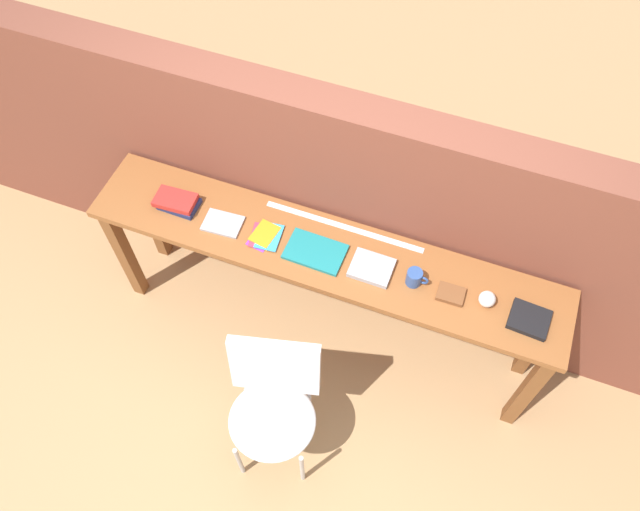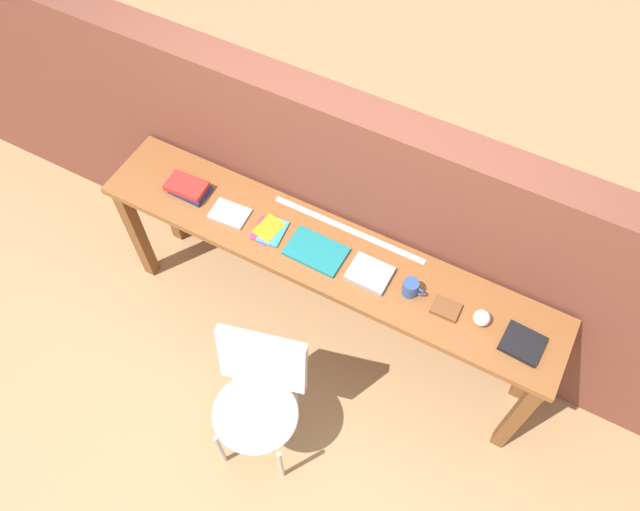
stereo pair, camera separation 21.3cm
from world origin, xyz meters
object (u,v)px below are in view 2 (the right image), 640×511
at_px(sports_ball_small, 482,318).
at_px(book_open_centre, 316,251).
at_px(mug, 411,288).
at_px(book_repair_rightmost, 522,343).
at_px(chair_white_moulded, 258,395).
at_px(magazine_cycling, 230,214).
at_px(pamphlet_pile_colourful, 269,230).
at_px(leather_journal_brown, 446,309).
at_px(book_stack_leftmost, 188,188).

bearing_deg(sports_ball_small, book_open_centre, -178.73).
relative_size(mug, book_repair_rightmost, 0.60).
distance_m(chair_white_moulded, magazine_cycling, 0.94).
bearing_deg(pamphlet_pile_colourful, leather_journal_brown, 0.13).
xyz_separation_m(chair_white_moulded, book_repair_rightmost, (1.04, 0.68, 0.37)).
distance_m(pamphlet_pile_colourful, leather_journal_brown, 0.97).
bearing_deg(chair_white_moulded, book_repair_rightmost, 33.26).
xyz_separation_m(magazine_cycling, book_repair_rightmost, (1.58, 0.00, 0.01)).
bearing_deg(chair_white_moulded, leather_journal_brown, 46.05).
distance_m(book_open_centre, mug, 0.51).
distance_m(chair_white_moulded, pamphlet_pile_colourful, 0.83).
bearing_deg(book_stack_leftmost, magazine_cycling, -5.46).
bearing_deg(leather_journal_brown, book_repair_rightmost, -1.76).
xyz_separation_m(pamphlet_pile_colourful, sports_ball_small, (1.14, 0.02, 0.03)).
height_order(sports_ball_small, book_repair_rightmost, sports_ball_small).
height_order(chair_white_moulded, magazine_cycling, magazine_cycling).
height_order(book_stack_leftmost, book_open_centre, book_stack_leftmost).
xyz_separation_m(magazine_cycling, mug, (1.02, 0.01, 0.04)).
relative_size(mug, leather_journal_brown, 0.85).
relative_size(book_stack_leftmost, pamphlet_pile_colourful, 1.23).
xyz_separation_m(pamphlet_pile_colourful, book_repair_rightmost, (1.35, -0.00, 0.01)).
bearing_deg(magazine_cycling, leather_journal_brown, -3.55).
bearing_deg(mug, book_repair_rightmost, -1.06).
bearing_deg(book_stack_leftmost, pamphlet_pile_colourful, -2.40).
relative_size(book_stack_leftmost, book_repair_rightmost, 1.24).
xyz_separation_m(mug, leather_journal_brown, (0.19, -0.01, -0.03)).
height_order(book_stack_leftmost, mug, mug).
height_order(pamphlet_pile_colourful, mug, mug).
distance_m(leather_journal_brown, book_repair_rightmost, 0.38).
distance_m(chair_white_moulded, mug, 0.93).
height_order(chair_white_moulded, book_repair_rightmost, book_repair_rightmost).
xyz_separation_m(book_open_centre, leather_journal_brown, (0.70, 0.00, 0.00)).
relative_size(magazine_cycling, book_repair_rightmost, 1.08).
bearing_deg(magazine_cycling, book_repair_rightmost, -3.78).
bearing_deg(sports_ball_small, pamphlet_pile_colourful, -179.02).
distance_m(pamphlet_pile_colourful, book_repair_rightmost, 1.35).
relative_size(book_open_centre, book_repair_rightmost, 1.61).
distance_m(book_open_centre, sports_ball_small, 0.86).
bearing_deg(book_open_centre, leather_journal_brown, 1.32).
distance_m(mug, sports_ball_small, 0.35).
bearing_deg(mug, chair_white_moulded, -124.44).
relative_size(pamphlet_pile_colourful, sports_ball_small, 2.31).
bearing_deg(book_repair_rightmost, chair_white_moulded, -143.34).
xyz_separation_m(book_open_centre, book_repair_rightmost, (1.07, -0.00, 0.01)).
bearing_deg(book_repair_rightmost, book_open_centre, -176.73).
relative_size(chair_white_moulded, book_stack_leftmost, 3.92).
height_order(chair_white_moulded, mug, mug).
bearing_deg(leather_journal_brown, pamphlet_pile_colourful, 178.98).
relative_size(chair_white_moulded, pamphlet_pile_colourful, 4.81).
xyz_separation_m(mug, sports_ball_small, (0.35, 0.01, -0.00)).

